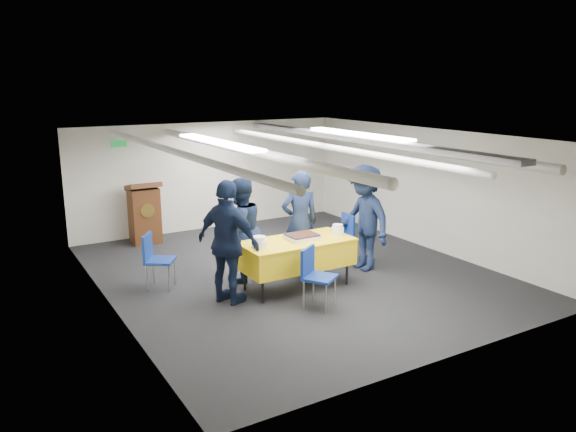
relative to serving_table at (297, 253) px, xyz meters
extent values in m
plane|color=black|center=(0.32, 0.63, -0.56)|extent=(7.00, 7.00, 0.00)
cube|color=silver|center=(0.32, 4.12, 0.59)|extent=(6.00, 0.02, 2.30)
cube|color=silver|center=(-2.67, 0.63, 0.59)|extent=(0.02, 7.00, 2.30)
cube|color=silver|center=(3.31, 0.63, 0.59)|extent=(0.02, 7.00, 2.30)
cube|color=silver|center=(0.32, 0.63, 1.73)|extent=(6.00, 7.00, 0.02)
cylinder|color=silver|center=(-1.68, 0.63, 1.62)|extent=(0.10, 6.90, 0.10)
cylinder|color=silver|center=(-0.58, 0.63, 1.58)|extent=(0.14, 6.90, 0.14)
cylinder|color=silver|center=(0.92, 0.63, 1.54)|extent=(0.10, 6.90, 0.10)
cylinder|color=silver|center=(2.22, 0.63, 1.50)|extent=(0.14, 6.90, 0.14)
cube|color=gray|center=(1.52, 0.63, 1.64)|extent=(0.28, 6.90, 0.08)
cube|color=white|center=(-0.98, 0.63, 1.71)|extent=(0.25, 2.60, 0.04)
cube|color=white|center=(1.62, 0.63, 1.71)|extent=(0.25, 2.60, 0.04)
cube|color=#0C591E|center=(-1.58, 4.10, 1.39)|extent=(0.30, 0.04, 0.12)
cylinder|color=black|center=(-0.75, -0.30, -0.38)|extent=(0.04, 0.04, 0.36)
cylinder|color=black|center=(0.75, -0.30, -0.38)|extent=(0.04, 0.04, 0.36)
cylinder|color=black|center=(-0.75, 0.30, -0.38)|extent=(0.04, 0.04, 0.36)
cylinder|color=black|center=(0.75, 0.30, -0.38)|extent=(0.04, 0.04, 0.36)
cube|color=yellow|center=(0.00, 0.00, -0.01)|extent=(1.73, 0.81, 0.39)
cube|color=yellow|center=(0.00, 0.00, 0.20)|extent=(1.75, 0.83, 0.03)
cube|color=white|center=(0.10, 0.01, 0.24)|extent=(0.47, 0.38, 0.06)
cube|color=black|center=(0.10, 0.01, 0.28)|extent=(0.45, 0.36, 0.02)
sphere|color=navy|center=(-0.10, -0.16, 0.28)|extent=(0.04, 0.04, 0.04)
sphere|color=navy|center=(-0.10, 0.18, 0.28)|extent=(0.04, 0.04, 0.04)
sphere|color=navy|center=(0.00, -0.16, 0.28)|extent=(0.04, 0.04, 0.04)
sphere|color=navy|center=(0.00, 0.18, 0.28)|extent=(0.04, 0.04, 0.04)
sphere|color=navy|center=(0.10, -0.16, 0.28)|extent=(0.04, 0.04, 0.04)
sphere|color=navy|center=(0.10, 0.18, 0.28)|extent=(0.04, 0.04, 0.04)
sphere|color=navy|center=(0.21, -0.16, 0.28)|extent=(0.04, 0.04, 0.04)
sphere|color=navy|center=(0.21, 0.18, 0.28)|extent=(0.04, 0.04, 0.04)
sphere|color=navy|center=(0.31, -0.16, 0.28)|extent=(0.04, 0.04, 0.04)
sphere|color=navy|center=(0.31, 0.18, 0.28)|extent=(0.04, 0.04, 0.04)
sphere|color=navy|center=(-0.12, -0.08, 0.28)|extent=(0.04, 0.04, 0.04)
sphere|color=navy|center=(0.33, -0.08, 0.28)|extent=(0.04, 0.04, 0.04)
sphere|color=navy|center=(-0.12, 0.01, 0.28)|extent=(0.04, 0.04, 0.04)
sphere|color=navy|center=(0.33, 0.01, 0.28)|extent=(0.04, 0.04, 0.04)
sphere|color=navy|center=(-0.12, 0.09, 0.28)|extent=(0.04, 0.04, 0.04)
sphere|color=navy|center=(0.33, 0.09, 0.28)|extent=(0.04, 0.04, 0.04)
cylinder|color=white|center=(-0.68, -0.05, 0.27)|extent=(0.23, 0.23, 0.12)
cylinder|color=white|center=(-0.68, -0.05, 0.35)|extent=(0.19, 0.19, 0.05)
cylinder|color=white|center=(0.74, -0.05, 0.27)|extent=(0.20, 0.20, 0.11)
cylinder|color=white|center=(0.74, -0.05, 0.35)|extent=(0.16, 0.16, 0.05)
cube|color=#5C3017|center=(-1.28, 3.68, -0.01)|extent=(0.55, 0.45, 1.10)
cube|color=#5C3017|center=(-1.28, 3.65, 0.59)|extent=(0.62, 0.53, 0.21)
cylinder|color=gold|center=(-1.28, 3.45, 0.14)|extent=(0.28, 0.02, 0.28)
cylinder|color=gray|center=(-0.18, -1.08, -0.34)|extent=(0.02, 0.02, 0.43)
cylinder|color=gray|center=(0.10, -0.90, -0.34)|extent=(0.02, 0.02, 0.43)
cylinder|color=gray|center=(-0.37, -0.80, -0.34)|extent=(0.02, 0.02, 0.43)
cylinder|color=gray|center=(-0.08, -0.61, -0.34)|extent=(0.02, 0.02, 0.43)
cube|color=navy|center=(-0.13, -0.85, -0.11)|extent=(0.58, 0.58, 0.04)
cube|color=navy|center=(-0.24, -0.69, 0.11)|extent=(0.36, 0.25, 0.40)
cylinder|color=gray|center=(1.12, 0.85, -0.34)|extent=(0.02, 0.02, 0.43)
cylinder|color=gray|center=(1.10, 0.51, -0.34)|extent=(0.02, 0.02, 0.43)
cylinder|color=gray|center=(1.46, 0.82, -0.34)|extent=(0.02, 0.02, 0.43)
cylinder|color=gray|center=(1.43, 0.48, -0.34)|extent=(0.02, 0.02, 0.43)
cube|color=navy|center=(1.28, 0.66, -0.11)|extent=(0.45, 0.45, 0.04)
cube|color=navy|center=(1.47, 0.65, 0.11)|extent=(0.07, 0.40, 0.40)
cylinder|color=gray|center=(-1.79, 0.82, -0.34)|extent=(0.02, 0.02, 0.43)
cylinder|color=gray|center=(-1.59, 1.10, -0.34)|extent=(0.02, 0.02, 0.43)
cylinder|color=gray|center=(-2.07, 1.01, -0.34)|extent=(0.02, 0.02, 0.43)
cylinder|color=gray|center=(-1.87, 1.29, -0.34)|extent=(0.02, 0.02, 0.43)
cube|color=navy|center=(-1.83, 1.06, -0.11)|extent=(0.58, 0.58, 0.04)
cube|color=navy|center=(-1.99, 1.17, 0.11)|extent=(0.26, 0.35, 0.40)
imported|color=black|center=(0.42, 0.59, 0.31)|extent=(0.71, 0.55, 1.74)
imported|color=black|center=(-0.59, 0.75, 0.28)|extent=(0.94, 0.81, 1.69)
imported|color=black|center=(-1.16, -0.01, 0.35)|extent=(0.87, 1.15, 1.82)
imported|color=black|center=(1.46, 0.19, 0.34)|extent=(0.68, 1.17, 1.80)
camera|label=1|loc=(-4.34, -7.07, 2.60)|focal=35.00mm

